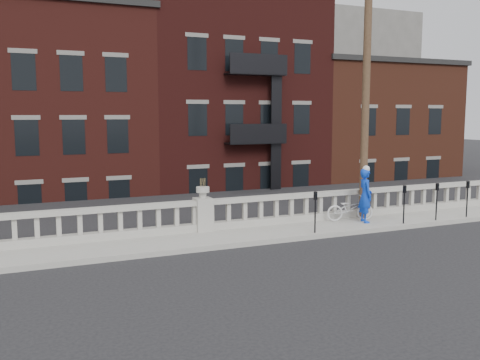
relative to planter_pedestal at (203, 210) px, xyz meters
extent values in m
plane|color=black|center=(0.00, -3.95, -0.83)|extent=(120.00, 120.00, 0.00)
cube|color=gray|center=(0.00, -0.95, -0.76)|extent=(32.00, 2.20, 0.15)
cube|color=gray|center=(0.00, 0.00, -0.56)|extent=(28.00, 0.34, 0.25)
cube|color=gray|center=(0.00, 0.00, 0.27)|extent=(28.00, 0.34, 0.16)
cube|color=gray|center=(0.00, 0.00, -0.13)|extent=(0.55, 0.55, 1.10)
cylinder|color=gray|center=(0.00, 0.00, 0.52)|extent=(0.24, 0.24, 0.20)
cylinder|color=gray|center=(0.00, 0.00, 0.70)|extent=(0.44, 0.44, 0.18)
cube|color=#605E59|center=(0.00, 0.35, -3.26)|extent=(36.00, 0.50, 5.15)
cube|color=black|center=(0.00, 22.00, -6.08)|extent=(80.00, 44.00, 0.50)
cube|color=#595651|center=(-2.00, 4.50, -3.83)|extent=(16.00, 7.00, 4.00)
cube|color=#595651|center=(22.00, 29.00, 3.17)|extent=(14.00, 14.00, 18.00)
cube|color=#481914|center=(-4.00, 16.00, 1.17)|extent=(10.00, 14.00, 14.00)
cube|color=black|center=(-4.00, 16.00, 8.32)|extent=(10.30, 14.30, 0.30)
cube|color=#3C1210|center=(6.00, 16.00, 1.92)|extent=(10.00, 14.00, 15.50)
cube|color=black|center=(6.00, 16.00, 9.82)|extent=(10.30, 14.30, 0.30)
cube|color=#57281A|center=(16.00, 16.00, 0.17)|extent=(10.00, 14.00, 12.00)
cube|color=black|center=(16.00, 16.00, 6.32)|extent=(10.30, 14.30, 0.30)
cylinder|color=#422D1E|center=(6.20, -0.35, 4.32)|extent=(0.28, 0.28, 10.00)
cylinder|color=black|center=(3.23, -1.80, -0.13)|extent=(0.05, 0.05, 1.10)
cube|color=black|center=(3.23, -1.80, 0.55)|extent=(0.10, 0.08, 0.26)
cube|color=black|center=(3.23, -1.85, 0.59)|extent=(0.06, 0.01, 0.08)
cylinder|color=black|center=(6.89, -1.80, -0.13)|extent=(0.05, 0.05, 1.10)
cube|color=black|center=(6.89, -1.80, 0.55)|extent=(0.10, 0.08, 0.26)
cube|color=black|center=(6.89, -1.85, 0.59)|extent=(0.06, 0.01, 0.08)
cylinder|color=black|center=(8.39, -1.80, -0.13)|extent=(0.05, 0.05, 1.10)
cube|color=black|center=(8.39, -1.80, 0.55)|extent=(0.10, 0.08, 0.26)
cube|color=black|center=(8.39, -1.85, 0.59)|extent=(0.06, 0.01, 0.08)
cylinder|color=black|center=(9.89, -1.80, -0.13)|extent=(0.05, 0.05, 1.10)
cube|color=black|center=(9.89, -1.80, 0.55)|extent=(0.10, 0.08, 0.26)
cube|color=black|center=(9.89, -1.85, 0.59)|extent=(0.06, 0.01, 0.08)
imported|color=silver|center=(5.45, -0.61, -0.23)|extent=(1.83, 1.02, 0.91)
imported|color=#0D39C8|center=(5.79, -1.04, 0.29)|extent=(0.62, 0.80, 1.94)
camera|label=1|loc=(-5.93, -16.48, 3.21)|focal=40.00mm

